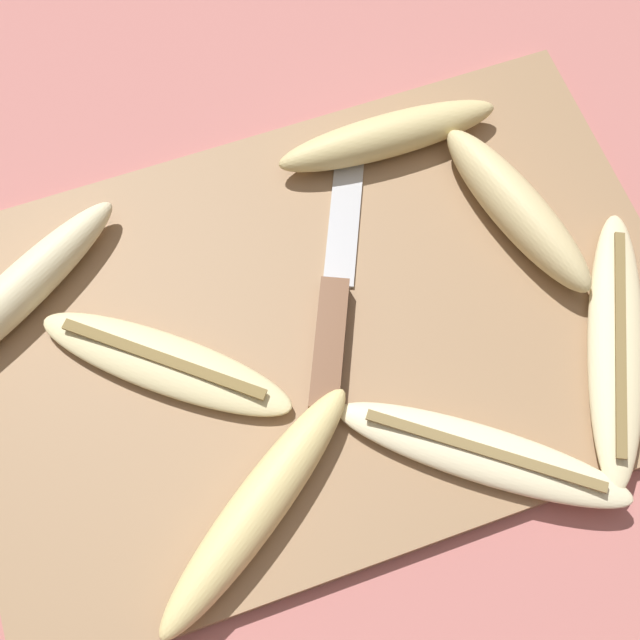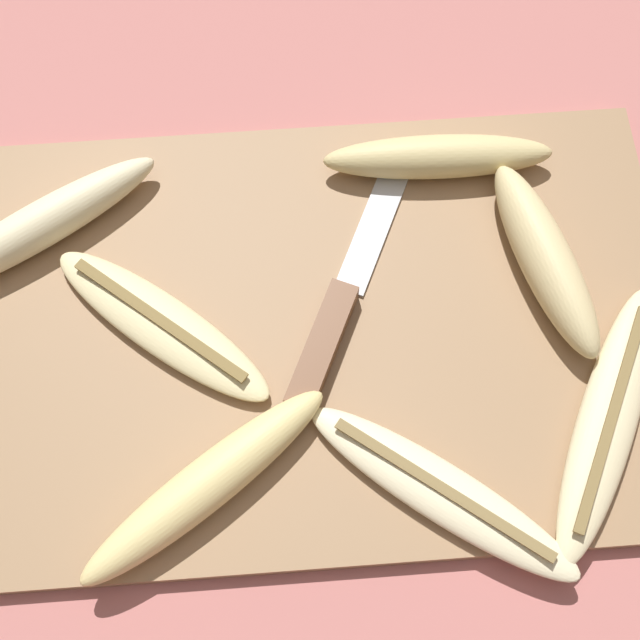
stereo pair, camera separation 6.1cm
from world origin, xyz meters
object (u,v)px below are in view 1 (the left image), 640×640
at_px(banana_soft_right, 165,363).
at_px(banana_mellow_near, 517,209).
at_px(banana_spotted_left, 388,136).
at_px(knife, 335,317).
at_px(banana_cream_curved, 616,346).
at_px(banana_bright_far, 483,454).
at_px(banana_golden_short, 257,508).
at_px(banana_pale_long, 13,297).

xyz_separation_m(banana_soft_right, banana_mellow_near, (0.27, 0.03, 0.01)).
distance_m(banana_mellow_near, banana_spotted_left, 0.11).
bearing_deg(knife, banana_cream_curved, -1.32).
bearing_deg(banana_mellow_near, banana_cream_curved, -78.14).
xyz_separation_m(banana_soft_right, banana_cream_curved, (0.29, -0.09, 0.00)).
distance_m(banana_bright_far, banana_mellow_near, 0.18).
relative_size(banana_soft_right, banana_golden_short, 0.96).
height_order(banana_soft_right, banana_spotted_left, banana_spotted_left).
distance_m(knife, banana_mellow_near, 0.15).
height_order(banana_golden_short, banana_pale_long, banana_pale_long).
bearing_deg(banana_golden_short, banana_soft_right, 103.99).
bearing_deg(banana_golden_short, banana_pale_long, 120.59).
bearing_deg(banana_pale_long, knife, -22.26).
relative_size(banana_mellow_near, banana_cream_curved, 0.80).
distance_m(knife, banana_soft_right, 0.12).
bearing_deg(banana_soft_right, knife, -2.79).
height_order(banana_mellow_near, banana_cream_curved, banana_mellow_near).
relative_size(banana_soft_right, banana_cream_curved, 0.84).
height_order(knife, banana_bright_far, banana_bright_far).
height_order(banana_soft_right, banana_pale_long, banana_pale_long).
relative_size(knife, banana_golden_short, 1.17).
xyz_separation_m(banana_soft_right, banana_golden_short, (0.03, -0.11, 0.01)).
bearing_deg(knife, banana_spotted_left, 79.58).
distance_m(banana_mellow_near, banana_cream_curved, 0.12).
distance_m(banana_bright_far, banana_pale_long, 0.34).
xyz_separation_m(knife, banana_bright_far, (0.06, -0.12, 0.00)).
xyz_separation_m(knife, banana_cream_curved, (0.17, -0.08, 0.00)).
height_order(banana_soft_right, banana_bright_far, same).
bearing_deg(banana_bright_far, knife, 115.19).
xyz_separation_m(banana_soft_right, banana_spotted_left, (0.20, 0.12, 0.01)).
xyz_separation_m(banana_pale_long, banana_spotted_left, (0.29, 0.04, -0.00)).
relative_size(banana_bright_far, banana_cream_curved, 0.91).
relative_size(banana_mellow_near, banana_pale_long, 0.89).
relative_size(banana_mellow_near, banana_spotted_left, 0.94).
xyz_separation_m(banana_mellow_near, banana_spotted_left, (-0.06, 0.09, -0.00)).
bearing_deg(banana_mellow_near, banana_spotted_left, 125.25).
bearing_deg(banana_soft_right, banana_golden_short, -76.01).
relative_size(banana_soft_right, banana_mellow_near, 1.05).
bearing_deg(banana_spotted_left, banana_golden_short, -127.44).
distance_m(banana_mellow_near, banana_golden_short, 0.28).
bearing_deg(knife, banana_bright_far, -40.21).
height_order(banana_soft_right, banana_golden_short, banana_golden_short).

